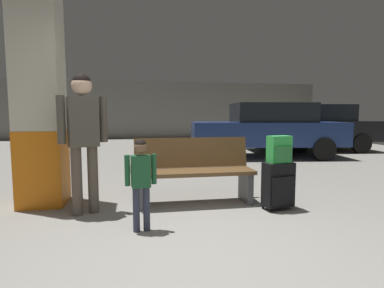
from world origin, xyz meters
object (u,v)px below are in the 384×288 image
backpack_bright (279,150)px  parked_car_near (267,128)px  adult (83,128)px  parked_car_side (310,126)px  structural_pillar (39,86)px  bench (194,171)px  suitcase (278,185)px  child (141,175)px

backpack_bright → parked_car_near: size_ratio=0.08×
adult → parked_car_side: bearing=40.2°
backpack_bright → parked_car_side: size_ratio=0.08×
structural_pillar → adult: (0.61, -0.53, -0.54)m
bench → suitcase: (1.00, -0.49, -0.12)m
adult → parked_car_side: (6.29, 5.32, -0.24)m
suitcase → child: bearing=-166.8°
bench → parked_car_side: bearing=46.2°
structural_pillar → child: bearing=-43.7°
suitcase → adult: bearing=173.3°
child → parked_car_near: (3.60, 4.90, 0.21)m
bench → parked_car_near: size_ratio=0.37×
parked_car_side → parked_car_near: size_ratio=0.99×
bench → backpack_bright: backpack_bright is taller
suitcase → backpack_bright: (-0.00, -0.00, 0.45)m
child → adult: bearing=133.6°
bench → adult: adult is taller
parked_car_side → suitcase: bearing=-124.8°
child → bench: bearing=51.0°
structural_pillar → parked_car_near: bearing=37.1°
suitcase → parked_car_side: 6.85m
bench → suitcase: 1.13m
child → parked_car_side: parked_car_side is taller
bench → suitcase: size_ratio=2.66×
child → suitcase: bearing=13.2°
suitcase → child: size_ratio=0.63×
backpack_bright → bench: bearing=153.8°
parked_car_near → structural_pillar: bearing=-142.9°
suitcase → backpack_bright: 0.45m
structural_pillar → child: 2.02m
child → structural_pillar: bearing=136.3°
structural_pillar → child: (1.27, -1.21, -0.99)m
suitcase → parked_car_side: bearing=55.2°
bench → child: size_ratio=1.67×
child → backpack_bright: bearing=13.2°
structural_pillar → adult: structural_pillar is taller
structural_pillar → bench: (2.00, -0.31, -1.14)m
structural_pillar → parked_car_side: structural_pillar is taller
structural_pillar → bench: size_ratio=1.99×
parked_car_side → adult: bearing=-139.8°
backpack_bright → parked_car_side: (3.90, 5.60, 0.03)m
adult → parked_car_side: size_ratio=0.40×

